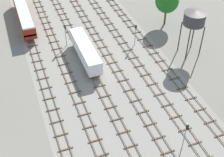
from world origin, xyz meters
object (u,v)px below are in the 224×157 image
Objects in this scene: water_tower at (195,18)px; signal_post_near at (136,32)px; signal_post_mid at (65,33)px; signal_post_nearest at (185,134)px; diesel_railcar_far_left_mid at (23,13)px; freight_boxcar_centre_left_near at (85,51)px.

water_tower is 12.86m from signal_post_near.
signal_post_mid is at bearing 161.31° from signal_post_near.
signal_post_nearest is 1.06× the size of signal_post_mid.
diesel_railcar_far_left_mid is at bearing 109.61° from signal_post_nearest.
freight_boxcar_centre_left_near is 1.39× the size of water_tower.
signal_post_mid is (-9.59, 33.68, -0.18)m from signal_post_nearest.
water_tower is (31.07, -25.24, 5.82)m from diesel_railcar_far_left_mid.
freight_boxcar_centre_left_near is at bearing 104.93° from signal_post_nearest.
signal_post_mid is (7.19, -13.42, 0.78)m from diesel_railcar_far_left_mid.
signal_post_mid is (-2.40, 6.73, 0.92)m from freight_boxcar_centre_left_near.
water_tower is 1.79× the size of signal_post_nearest.
signal_post_nearest is (16.78, -47.10, 0.96)m from diesel_railcar_far_left_mid.
water_tower is at bearing -26.34° from signal_post_mid.
signal_post_mid reaches higher than diesel_railcar_far_left_mid.
signal_post_nearest is at bearing -75.07° from freight_boxcar_centre_left_near.
signal_post_mid is at bearing 109.65° from freight_boxcar_centre_left_near.
signal_post_mid is (-14.39, 4.87, 0.15)m from signal_post_near.
signal_post_near is 15.19m from signal_post_mid.
water_tower reaches higher than signal_post_near.
diesel_railcar_far_left_mid is 40.45m from water_tower.
signal_post_near reaches higher than diesel_railcar_far_left_mid.
freight_boxcar_centre_left_near is at bearing 166.67° from water_tower.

